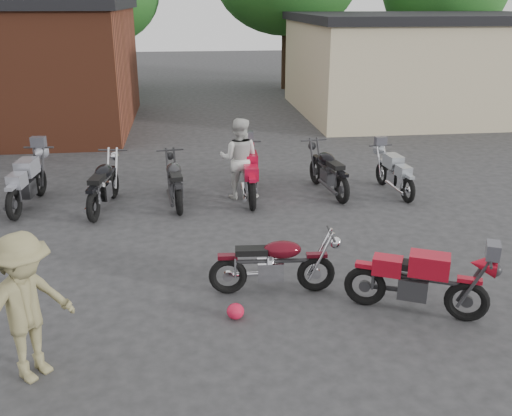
{
  "coord_description": "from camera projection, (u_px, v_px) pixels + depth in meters",
  "views": [
    {
      "loc": [
        -1.08,
        -6.94,
        4.27
      ],
      "look_at": [
        0.06,
        2.17,
        0.9
      ],
      "focal_mm": 40.0,
      "sensor_mm": 36.0,
      "label": 1
    }
  ],
  "objects": [
    {
      "name": "helmet",
      "position": [
        235.0,
        311.0,
        8.07
      ],
      "size": [
        0.28,
        0.28,
        0.23
      ],
      "primitive_type": "ellipsoid",
      "rotation": [
        0.0,
        0.0,
        0.13
      ],
      "color": "red",
      "rests_on": "ground"
    },
    {
      "name": "row_bike_4",
      "position": [
        250.0,
        172.0,
        12.8
      ],
      "size": [
        0.79,
        2.15,
        1.23
      ],
      "primitive_type": null,
      "rotation": [
        0.0,
        0.0,
        1.53
      ],
      "color": "red",
      "rests_on": "ground"
    },
    {
      "name": "tree_3",
      "position": [
        443.0,
        9.0,
        28.64
      ],
      "size": [
        6.08,
        6.08,
        7.6
      ],
      "primitive_type": null,
      "color": "#15511B",
      "rests_on": "ground"
    },
    {
      "name": "stucco_building",
      "position": [
        428.0,
        67.0,
        22.42
      ],
      "size": [
        10.0,
        8.0,
        3.5
      ],
      "primitive_type": "cube",
      "color": "tan",
      "rests_on": "ground"
    },
    {
      "name": "row_bike_1",
      "position": [
        26.0,
        180.0,
        12.27
      ],
      "size": [
        0.92,
        2.18,
        1.23
      ],
      "primitive_type": null,
      "rotation": [
        0.0,
        0.0,
        1.46
      ],
      "color": "#9394A0",
      "rests_on": "ground"
    },
    {
      "name": "tree_1",
      "position": [
        97.0,
        12.0,
        26.7
      ],
      "size": [
        5.92,
        5.92,
        7.4
      ],
      "primitive_type": null,
      "color": "#15511B",
      "rests_on": "ground"
    },
    {
      "name": "row_bike_5",
      "position": [
        328.0,
        168.0,
        13.17
      ],
      "size": [
        1.01,
        2.13,
        1.19
      ],
      "primitive_type": null,
      "rotation": [
        0.0,
        0.0,
        1.74
      ],
      "color": "black",
      "rests_on": "ground"
    },
    {
      "name": "row_bike_3",
      "position": [
        175.0,
        179.0,
        12.48
      ],
      "size": [
        0.85,
        2.01,
        1.13
      ],
      "primitive_type": null,
      "rotation": [
        0.0,
        0.0,
        1.68
      ],
      "color": "#262629",
      "rests_on": "ground"
    },
    {
      "name": "ground",
      "position": [
        271.0,
        320.0,
        8.06
      ],
      "size": [
        90.0,
        90.0,
        0.0
      ],
      "primitive_type": "plane",
      "color": "#2C2B2E"
    },
    {
      "name": "vintage_motorcycle",
      "position": [
        275.0,
        260.0,
        8.65
      ],
      "size": [
        1.91,
        0.74,
        1.08
      ],
      "primitive_type": null,
      "rotation": [
        0.0,
        0.0,
        -0.07
      ],
      "color": "#4F0914",
      "rests_on": "ground"
    },
    {
      "name": "person_light",
      "position": [
        239.0,
        159.0,
        12.72
      ],
      "size": [
        1.04,
        0.9,
        1.84
      ],
      "primitive_type": "imported",
      "rotation": [
        0.0,
        0.0,
        2.89
      ],
      "color": "silver",
      "rests_on": "ground"
    },
    {
      "name": "sportbike",
      "position": [
        419.0,
        278.0,
        8.05
      ],
      "size": [
        2.04,
        1.43,
        1.13
      ],
      "primitive_type": null,
      "rotation": [
        0.0,
        0.0,
        -0.45
      ],
      "color": "#B40F21",
      "rests_on": "ground"
    },
    {
      "name": "row_bike_6",
      "position": [
        395.0,
        171.0,
        13.19
      ],
      "size": [
        0.79,
        1.89,
        1.06
      ],
      "primitive_type": null,
      "rotation": [
        0.0,
        0.0,
        1.67
      ],
      "color": "#999FA7",
      "rests_on": "ground"
    },
    {
      "name": "person_tan",
      "position": [
        27.0,
        308.0,
        6.57
      ],
      "size": [
        1.3,
        1.35,
        1.85
      ],
      "primitive_type": "imported",
      "rotation": [
        0.0,
        0.0,
        0.86
      ],
      "color": "#877E53",
      "rests_on": "ground"
    },
    {
      "name": "row_bike_2",
      "position": [
        103.0,
        182.0,
        12.16
      ],
      "size": [
        0.99,
        2.15,
        1.2
      ],
      "primitive_type": null,
      "rotation": [
        0.0,
        0.0,
        1.42
      ],
      "color": "black",
      "rests_on": "ground"
    }
  ]
}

